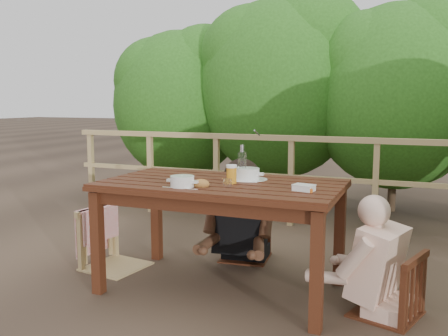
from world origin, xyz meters
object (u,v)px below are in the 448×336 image
at_px(woman, 247,181).
at_px(chair_right, 388,255).
at_px(chair_far, 246,213).
at_px(bottle, 242,163).
at_px(chair_left, 115,213).
at_px(tumbler, 227,184).
at_px(soup_near, 182,182).
at_px(butter_tub, 304,189).
at_px(table, 221,237).
at_px(diner_right, 395,219).
at_px(beer_glass, 232,175).
at_px(bread_roll, 201,184).
at_px(soup_far, 248,175).

bearing_deg(woman, chair_right, 142.54).
bearing_deg(chair_far, bottle, -79.25).
bearing_deg(chair_far, chair_left, -151.58).
distance_m(chair_right, tumbler, 1.14).
bearing_deg(chair_far, soup_near, -101.27).
bearing_deg(chair_left, bottle, -77.34).
xyz_separation_m(chair_right, butter_tub, (-0.53, -0.12, 0.41)).
xyz_separation_m(table, diner_right, (1.20, -0.01, 0.25)).
relative_size(chair_left, chair_right, 1.14).
height_order(table, beer_glass, beer_glass).
bearing_deg(chair_right, table, -72.71).
height_order(table, tumbler, tumbler).
height_order(chair_far, bread_roll, bread_roll).
height_order(diner_right, beer_glass, diner_right).
xyz_separation_m(table, bread_roll, (-0.05, -0.24, 0.43)).
bearing_deg(beer_glass, tumbler, -79.27).
bearing_deg(chair_left, bread_roll, -101.25).
distance_m(beer_glass, bottle, 0.21).
relative_size(diner_right, soup_far, 4.32).
bearing_deg(woman, chair_far, 83.80).
bearing_deg(butter_tub, soup_near, -155.72).
bearing_deg(tumbler, bread_roll, -157.93).
xyz_separation_m(bread_roll, bottle, (0.14, 0.42, 0.10)).
xyz_separation_m(table, chair_left, (-1.00, 0.09, 0.07)).
distance_m(chair_right, soup_near, 1.43).
xyz_separation_m(chair_left, bottle, (1.09, 0.09, 0.46)).
bearing_deg(beer_glass, chair_right, 1.08).
height_order(woman, tumbler, woman).
relative_size(soup_near, bottle, 1.00).
relative_size(soup_far, butter_tub, 2.21).
relative_size(beer_glass, tumbler, 2.07).
bearing_deg(butter_tub, chair_left, -175.10).
bearing_deg(bread_roll, butter_tub, 9.49).
xyz_separation_m(chair_right, bottle, (-1.07, 0.18, 0.52)).
bearing_deg(soup_far, tumbler, -92.78).
bearing_deg(bread_roll, chair_left, 160.79).
distance_m(table, chair_right, 1.17).
height_order(table, bread_roll, bread_roll).
distance_m(chair_far, tumbler, 1.01).
bearing_deg(diner_right, woman, 77.04).
xyz_separation_m(diner_right, beer_glass, (-1.11, -0.02, 0.22)).
bearing_deg(chair_right, chair_far, -102.88).
distance_m(table, soup_near, 0.56).
height_order(woman, bread_roll, woman).
bearing_deg(soup_near, woman, 85.03).
bearing_deg(chair_right, woman, -103.56).
xyz_separation_m(diner_right, bottle, (-1.10, 0.18, 0.29)).
xyz_separation_m(chair_right, soup_near, (-1.33, -0.29, 0.43)).
height_order(table, bottle, bottle).
distance_m(chair_left, butter_tub, 1.68).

